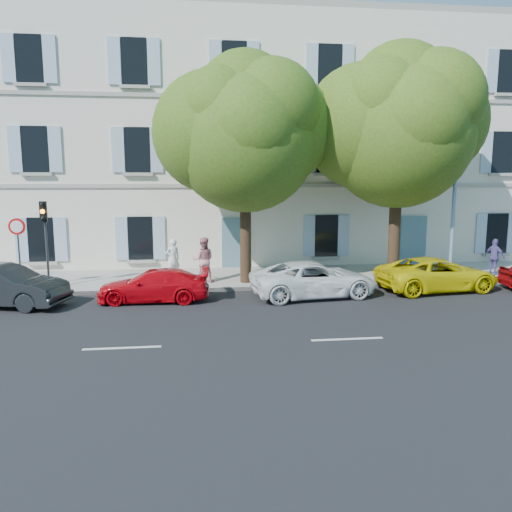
{
  "coord_description": "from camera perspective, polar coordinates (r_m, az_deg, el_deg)",
  "views": [
    {
      "loc": [
        -4.04,
        -16.69,
        4.36
      ],
      "look_at": [
        -1.78,
        2.0,
        1.4
      ],
      "focal_mm": 35.0,
      "sensor_mm": 36.0,
      "label": 1
    }
  ],
  "objects": [
    {
      "name": "pedestrian_b",
      "position": [
        20.37,
        -6.04,
        -0.42
      ],
      "size": [
        0.94,
        0.76,
        1.83
      ],
      "primitive_type": "imported",
      "rotation": [
        0.0,
        0.0,
        3.07
      ],
      "color": "#CB8289",
      "rests_on": "sidewalk"
    },
    {
      "name": "sidewalk",
      "position": [
        21.94,
        3.86,
        -2.35
      ],
      "size": [
        36.0,
        4.5,
        0.15
      ],
      "primitive_type": "cube",
      "color": "#A09E96",
      "rests_on": "ground"
    },
    {
      "name": "tree_right",
      "position": [
        21.78,
        15.98,
        13.18
      ],
      "size": [
        6.02,
        6.02,
        9.28
      ],
      "color": "#3A2819",
      "rests_on": "sidewalk"
    },
    {
      "name": "car_dark_sedan",
      "position": [
        19.04,
        -26.93,
        -3.09
      ],
      "size": [
        4.56,
        2.6,
        1.42
      ],
      "primitive_type": "imported",
      "rotation": [
        0.0,
        0.0,
        1.3
      ],
      "color": "black",
      "rests_on": "ground"
    },
    {
      "name": "car_red_coupe",
      "position": [
        18.13,
        -11.61,
        -3.31
      ],
      "size": [
        4.02,
        1.81,
        1.14
      ],
      "primitive_type": "imported",
      "rotation": [
        0.0,
        0.0,
        4.66
      ],
      "color": "red",
      "rests_on": "ground"
    },
    {
      "name": "traffic_light",
      "position": [
        20.47,
        -23.01,
        3.2
      ],
      "size": [
        0.28,
        0.38,
        3.34
      ],
      "color": "#383A3D",
      "rests_on": "sidewalk"
    },
    {
      "name": "road_sign",
      "position": [
        20.85,
        -25.57,
        1.84
      ],
      "size": [
        0.63,
        0.09,
        2.71
      ],
      "color": "#383A3D",
      "rests_on": "sidewalk"
    },
    {
      "name": "pedestrian_c",
      "position": [
        24.16,
        25.6,
        -0.08
      ],
      "size": [
        0.74,
        1.0,
        1.58
      ],
      "primitive_type": "imported",
      "rotation": [
        0.0,
        0.0,
        2.01
      ],
      "color": "#5B5296",
      "rests_on": "sidewalk"
    },
    {
      "name": "building",
      "position": [
        27.24,
        1.7,
        12.38
      ],
      "size": [
        28.0,
        7.0,
        12.0
      ],
      "primitive_type": "cube",
      "color": "silver",
      "rests_on": "ground"
    },
    {
      "name": "tree_left",
      "position": [
        20.01,
        -1.24,
        13.07
      ],
      "size": [
        5.67,
        5.67,
        8.78
      ],
      "color": "#3A2819",
      "rests_on": "sidewalk"
    },
    {
      "name": "car_white_coupe",
      "position": [
        18.56,
        6.66,
        -2.65
      ],
      "size": [
        4.94,
        2.77,
        1.3
      ],
      "primitive_type": "imported",
      "rotation": [
        0.0,
        0.0,
        1.71
      ],
      "color": "white",
      "rests_on": "ground"
    },
    {
      "name": "kerb",
      "position": [
        19.86,
        5.03,
        -3.54
      ],
      "size": [
        36.0,
        0.16,
        0.16
      ],
      "primitive_type": "cube",
      "color": "#9E998E",
      "rests_on": "ground"
    },
    {
      "name": "street_lamp",
      "position": [
        21.89,
        22.06,
        8.73
      ],
      "size": [
        0.24,
        1.64,
        7.73
      ],
      "color": "#7293BF",
      "rests_on": "sidewalk"
    },
    {
      "name": "ground",
      "position": [
        17.71,
        6.54,
        -5.37
      ],
      "size": [
        90.0,
        90.0,
        0.0
      ],
      "primitive_type": "plane",
      "color": "black"
    },
    {
      "name": "car_yellow_supercar",
      "position": [
        20.66,
        19.98,
        -1.95
      ],
      "size": [
        4.92,
        2.73,
        1.3
      ],
      "primitive_type": "imported",
      "rotation": [
        0.0,
        0.0,
        1.7
      ],
      "color": "yellow",
      "rests_on": "ground"
    },
    {
      "name": "pedestrian_a",
      "position": [
        21.02,
        -9.48,
        -0.38
      ],
      "size": [
        0.74,
        0.65,
        1.71
      ],
      "primitive_type": "imported",
      "rotation": [
        0.0,
        0.0,
        3.62
      ],
      "color": "white",
      "rests_on": "sidewalk"
    }
  ]
}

